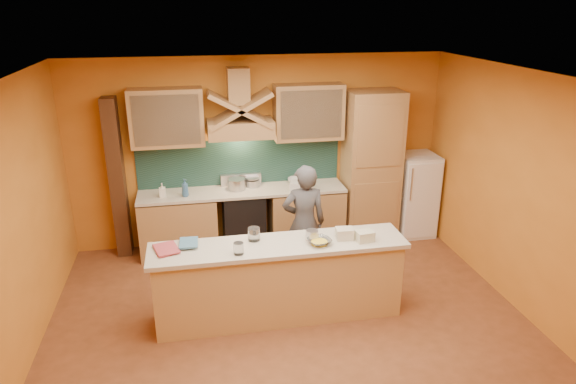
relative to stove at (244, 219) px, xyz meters
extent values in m
cube|color=brown|center=(0.30, -2.20, -0.45)|extent=(5.50, 5.00, 0.01)
cube|color=white|center=(0.30, -2.20, 2.35)|extent=(5.50, 5.00, 0.01)
cube|color=orange|center=(0.30, 0.30, 0.95)|extent=(5.50, 0.02, 2.80)
cube|color=orange|center=(0.30, -4.70, 0.95)|extent=(5.50, 0.02, 2.80)
cube|color=orange|center=(-2.45, -2.20, 0.95)|extent=(0.02, 5.00, 2.80)
cube|color=orange|center=(3.05, -2.20, 0.95)|extent=(0.02, 5.00, 2.80)
cube|color=#B08350|center=(-0.95, 0.00, -0.02)|extent=(1.10, 0.60, 0.86)
cube|color=#B08350|center=(0.95, 0.00, -0.02)|extent=(1.10, 0.60, 0.86)
cube|color=beige|center=(0.00, 0.00, 0.45)|extent=(3.00, 0.62, 0.04)
cube|color=black|center=(0.00, 0.00, 0.00)|extent=(0.60, 0.58, 0.90)
cube|color=#193732|center=(0.00, 0.28, 0.80)|extent=(3.00, 0.03, 0.70)
cube|color=#B08350|center=(0.00, 0.05, 1.37)|extent=(0.92, 0.50, 0.24)
cube|color=#B08350|center=(0.00, 0.15, 1.95)|extent=(0.30, 0.30, 0.50)
cube|color=#B08350|center=(-1.00, 0.12, 1.55)|extent=(1.00, 0.35, 0.80)
cube|color=#B08350|center=(1.00, 0.12, 1.55)|extent=(1.00, 0.35, 0.80)
cube|color=#B08350|center=(1.95, 0.00, 0.70)|extent=(0.80, 0.60, 2.30)
cube|color=white|center=(2.70, 0.00, 0.20)|extent=(0.58, 0.60, 1.30)
cube|color=#472816|center=(-1.75, 0.15, 0.70)|extent=(0.20, 0.30, 2.30)
cube|color=tan|center=(0.20, -1.90, -0.01)|extent=(2.80, 0.55, 0.88)
cube|color=beige|center=(0.20, -1.90, 0.47)|extent=(2.90, 0.62, 0.05)
imported|color=#4C4C51|center=(0.68, -1.05, 0.34)|extent=(0.59, 0.40, 1.58)
cylinder|color=#B1B1B8|center=(-0.08, 0.04, 0.53)|extent=(0.29, 0.29, 0.16)
cylinder|color=#B5B5BC|center=(0.16, 0.12, 0.51)|extent=(0.26, 0.26, 0.12)
imported|color=white|center=(-1.14, -0.07, 0.57)|extent=(0.09, 0.09, 0.20)
imported|color=#345E90|center=(-0.82, -0.12, 0.60)|extent=(0.14, 0.14, 0.26)
imported|color=silver|center=(0.82, 0.14, 0.51)|extent=(0.33, 0.33, 0.08)
cube|color=silver|center=(0.85, -0.13, 0.53)|extent=(0.38, 0.34, 0.11)
imported|color=#AC3D44|center=(-1.15, -1.87, 0.51)|extent=(0.32, 0.38, 0.03)
imported|color=teal|center=(-0.90, -1.75, 0.53)|extent=(0.22, 0.29, 0.02)
cylinder|color=silver|center=(-0.06, -1.76, 0.57)|extent=(0.17, 0.17, 0.15)
cylinder|color=white|center=(-0.27, -2.07, 0.56)|extent=(0.11, 0.11, 0.13)
cube|color=silver|center=(0.59, -1.87, 0.54)|extent=(0.13, 0.13, 0.09)
imported|color=silver|center=(0.64, -2.00, 0.53)|extent=(0.32, 0.32, 0.06)
cube|color=beige|center=(0.64, -1.90, 0.50)|extent=(0.26, 0.24, 0.01)
cube|color=beige|center=(0.96, -1.91, 0.56)|extent=(0.21, 0.17, 0.13)
cube|color=beige|center=(1.17, -2.01, 0.55)|extent=(0.21, 0.17, 0.12)
camera|label=1|loc=(-0.69, -7.02, 3.04)|focal=32.00mm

